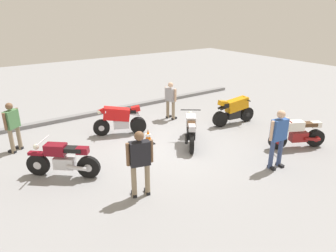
# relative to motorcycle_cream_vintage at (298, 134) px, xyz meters

# --- Properties ---
(ground_plane) EXTENTS (40.00, 40.00, 0.00)m
(ground_plane) POSITION_rel_motorcycle_cream_vintage_xyz_m (-3.42, 2.51, -0.49)
(ground_plane) COLOR gray
(curb_edge) EXTENTS (14.00, 0.30, 0.15)m
(curb_edge) POSITION_rel_motorcycle_cream_vintage_xyz_m (-3.42, 7.11, -0.41)
(curb_edge) COLOR gray
(curb_edge) RESTS_ON ground
(motorcycle_cream_vintage) EXTENTS (1.82, 1.06, 1.07)m
(motorcycle_cream_vintage) POSITION_rel_motorcycle_cream_vintage_xyz_m (0.00, 0.00, 0.00)
(motorcycle_cream_vintage) COLOR black
(motorcycle_cream_vintage) RESTS_ON ground
(motorcycle_silver_cruiser) EXTENTS (1.33, 1.76, 1.09)m
(motorcycle_silver_cruiser) POSITION_rel_motorcycle_cream_vintage_xyz_m (-2.73, 2.28, 0.03)
(motorcycle_silver_cruiser) COLOR black
(motorcycle_silver_cruiser) RESTS_ON ground
(motorcycle_orange_sportbike) EXTENTS (1.96, 0.70, 1.14)m
(motorcycle_orange_sportbike) POSITION_rel_motorcycle_cream_vintage_xyz_m (-0.03, 2.84, 0.11)
(motorcycle_orange_sportbike) COLOR black
(motorcycle_orange_sportbike) RESTS_ON ground
(motorcycle_maroon_cruiser) EXTENTS (1.67, 1.45, 1.09)m
(motorcycle_maroon_cruiser) POSITION_rel_motorcycle_cream_vintage_xyz_m (-7.00, 2.57, 0.03)
(motorcycle_maroon_cruiser) COLOR black
(motorcycle_maroon_cruiser) RESTS_ON ground
(motorcycle_red_sportbike) EXTENTS (1.86, 1.02, 1.14)m
(motorcycle_red_sportbike) POSITION_rel_motorcycle_cream_vintage_xyz_m (-4.33, 4.48, 0.11)
(motorcycle_red_sportbike) COLOR black
(motorcycle_red_sportbike) RESTS_ON ground
(person_in_blue_shirt) EXTENTS (0.68, 0.35, 1.76)m
(person_in_blue_shirt) POSITION_rel_motorcycle_cream_vintage_xyz_m (-1.74, -0.44, 0.53)
(person_in_blue_shirt) COLOR #384772
(person_in_blue_shirt) RESTS_ON ground
(person_in_gray_shirt) EXTENTS (0.39, 0.63, 1.58)m
(person_in_gray_shirt) POSITION_rel_motorcycle_cream_vintage_xyz_m (-1.81, 4.77, 0.40)
(person_in_gray_shirt) COLOR gray
(person_in_gray_shirt) RESTS_ON ground
(person_in_black_shirt) EXTENTS (0.67, 0.41, 1.74)m
(person_in_black_shirt) POSITION_rel_motorcycle_cream_vintage_xyz_m (-5.72, 0.53, 0.51)
(person_in_black_shirt) COLOR gray
(person_in_black_shirt) RESTS_ON ground
(person_in_green_shirt) EXTENTS (0.56, 0.51, 1.65)m
(person_in_green_shirt) POSITION_rel_motorcycle_cream_vintage_xyz_m (-7.78, 5.09, 0.45)
(person_in_green_shirt) COLOR gray
(person_in_green_shirt) RESTS_ON ground
(traffic_cone) EXTENTS (0.36, 0.36, 0.53)m
(traffic_cone) POSITION_rel_motorcycle_cream_vintage_xyz_m (-3.93, 3.12, -0.23)
(traffic_cone) COLOR black
(traffic_cone) RESTS_ON ground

